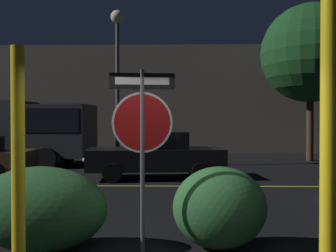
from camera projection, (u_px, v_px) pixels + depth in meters
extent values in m
cube|color=gold|center=(173.00, 186.00, 10.77)|extent=(38.18, 0.12, 0.01)
cylinder|color=#4C4C51|center=(142.00, 164.00, 5.14)|extent=(0.06, 0.06, 2.59)
cylinder|color=white|center=(142.00, 122.00, 5.13)|extent=(0.83, 0.10, 0.84)
cylinder|color=#B71414|center=(142.00, 122.00, 5.13)|extent=(0.77, 0.10, 0.77)
cube|color=black|center=(142.00, 81.00, 5.12)|extent=(0.90, 0.12, 0.22)
cube|color=white|center=(142.00, 81.00, 5.12)|extent=(0.74, 0.11, 0.10)
cylinder|color=yellow|center=(18.00, 172.00, 3.99)|extent=(0.14, 0.14, 2.69)
cylinder|color=yellow|center=(328.00, 134.00, 3.96)|extent=(0.17, 0.17, 3.50)
ellipsoid|color=#285B2D|center=(40.00, 209.00, 5.39)|extent=(1.95, 1.08, 1.23)
ellipsoid|color=#2D6633|center=(220.00, 208.00, 5.50)|extent=(1.39, 0.89, 1.22)
cylinder|color=black|center=(16.00, 165.00, 13.37)|extent=(0.61, 0.23, 0.60)
cube|color=black|center=(156.00, 159.00, 12.23)|extent=(4.53, 2.12, 0.68)
cube|color=black|center=(160.00, 140.00, 12.23)|extent=(1.89, 1.63, 0.55)
cylinder|color=black|center=(112.00, 173.00, 11.31)|extent=(0.62, 0.26, 0.60)
cylinder|color=black|center=(115.00, 166.00, 12.94)|extent=(0.62, 0.26, 0.60)
cylinder|color=black|center=(201.00, 172.00, 11.53)|extent=(0.62, 0.26, 0.60)
cylinder|color=black|center=(193.00, 166.00, 13.15)|extent=(0.62, 0.26, 0.60)
sphere|color=#F4EFCC|center=(85.00, 160.00, 11.53)|extent=(0.14, 0.14, 0.14)
sphere|color=#F4EFCC|center=(89.00, 157.00, 12.58)|extent=(0.14, 0.14, 0.14)
sphere|color=#F4EFCC|center=(332.00, 172.00, 9.46)|extent=(0.14, 0.14, 0.14)
cube|color=#2D2D33|center=(59.00, 131.00, 15.64)|extent=(2.81, 2.35, 2.14)
cube|color=black|center=(59.00, 120.00, 15.64)|extent=(2.55, 2.38, 0.94)
cylinder|color=black|center=(67.00, 153.00, 16.78)|extent=(0.86, 0.33, 0.84)
cylinder|color=black|center=(47.00, 158.00, 14.55)|extent=(0.86, 0.33, 0.84)
cylinder|color=#4C4C51|center=(118.00, 95.00, 15.21)|extent=(0.16, 0.16, 5.82)
sphere|color=#F9E5B2|center=(117.00, 17.00, 15.16)|extent=(0.55, 0.55, 0.55)
cylinder|color=#422D1E|center=(310.00, 125.00, 17.53)|extent=(0.32, 0.32, 3.38)
sphere|color=#19471E|center=(310.00, 53.00, 17.47)|extent=(4.59, 4.59, 4.59)
cube|color=#7A6B5B|center=(186.00, 100.00, 23.48)|extent=(29.75, 3.45, 6.31)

